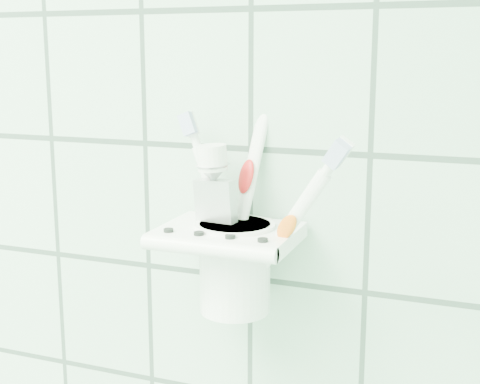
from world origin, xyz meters
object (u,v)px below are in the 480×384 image
object	(u,v)px
cup	(235,263)
holder_bracket	(229,236)
toothbrush_pink	(250,204)
toothbrush_blue	(223,179)
toothpaste_tube	(222,211)
toothbrush_orange	(240,194)

from	to	relation	value
cup	holder_bracket	bearing A→B (deg)	-136.84
cup	toothbrush_pink	size ratio (longest dim) A/B	0.46
toothbrush_pink	toothbrush_blue	distance (m)	0.03
toothbrush_blue	holder_bracket	bearing A→B (deg)	46.55
holder_bracket	toothbrush_pink	world-z (taller)	toothbrush_pink
cup	toothbrush_blue	size ratio (longest dim) A/B	0.37
toothbrush_blue	toothpaste_tube	xyz separation A→B (m)	(-0.01, 0.01, -0.03)
holder_bracket	toothbrush_pink	bearing A→B (deg)	7.75
toothbrush_orange	toothpaste_tube	world-z (taller)	toothbrush_orange
toothbrush_orange	toothbrush_blue	bearing A→B (deg)	-119.77
holder_bracket	toothbrush_blue	distance (m)	0.05
toothbrush_orange	cup	bearing A→B (deg)	-95.64
cup	toothbrush_orange	world-z (taller)	toothbrush_orange
toothbrush_blue	toothbrush_orange	distance (m)	0.02
toothbrush_pink	toothbrush_orange	world-z (taller)	toothbrush_orange
toothbrush_orange	toothpaste_tube	distance (m)	0.02
toothbrush_pink	holder_bracket	bearing A→B (deg)	-176.89
toothbrush_blue	toothbrush_orange	bearing A→B (deg)	75.37
toothbrush_blue	cup	bearing A→B (deg)	54.88
cup	toothbrush_orange	size ratio (longest dim) A/B	0.45
toothbrush_pink	toothbrush_orange	distance (m)	0.02
cup	toothbrush_blue	xyz separation A→B (m)	(-0.01, -0.01, 0.08)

